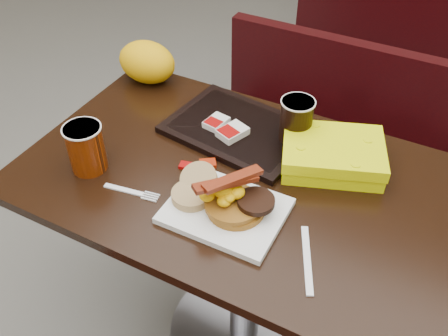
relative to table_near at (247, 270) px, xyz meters
The scene contains 22 objects.
floor 0.38m from the table_near, ahead, with size 6.00×7.00×0.01m, color slate.
table_near is the anchor object (origin of this frame).
bench_near_n 0.70m from the table_near, 90.00° to the left, with size 1.00×0.46×0.72m, color black, non-canonical shape.
bench_far_s 1.90m from the table_near, 90.00° to the left, with size 1.00×0.46×0.72m, color black, non-canonical shape.
platter 0.41m from the table_near, 92.22° to the right, with size 0.27×0.21×0.02m, color white.
pancake_stack 0.42m from the table_near, 81.70° to the right, with size 0.14×0.14×0.03m, color #8F5C17.
sausage_patty 0.44m from the table_near, 60.46° to the right, with size 0.09×0.09×0.01m, color black.
scrambled_eggs 0.46m from the table_near, 97.56° to the right, with size 0.09×0.08×0.05m, color #E9A104.
bacon_strips 0.49m from the table_near, 92.47° to the right, with size 0.16×0.07×0.01m, color #4B1005, non-canonical shape.
muffin_bottom 0.44m from the table_near, 123.39° to the right, with size 0.10×0.10×0.02m, color tan.
muffin_top 0.44m from the table_near, 136.34° to the right, with size 0.09×0.09×0.02m, color tan.
coffee_cup_near 0.61m from the table_near, 159.03° to the right, with size 0.09×0.09×0.13m, color #942C05.
fork 0.50m from the table_near, 145.56° to the right, with size 0.15×0.03×0.00m, color white, non-canonical shape.
knife 0.47m from the table_near, 38.71° to the right, with size 0.19×0.02×0.00m, color white.
condiment_syrup 0.40m from the table_near, behind, with size 0.04×0.03×0.01m, color #A11F06.
condiment_ketchup 0.42m from the table_near, 169.07° to the right, with size 0.03×0.03×0.01m, color #8C0504.
tray 0.43m from the table_near, 125.37° to the left, with size 0.39×0.28×0.02m, color black.
hashbrown_sleeve_left 0.46m from the table_near, 141.28° to the left, with size 0.05×0.07×0.02m, color silver.
hashbrown_sleeve_right 0.44m from the table_near, 133.54° to the left, with size 0.06×0.08×0.02m, color silver.
coffee_cup_far 0.49m from the table_near, 78.70° to the left, with size 0.09×0.09×0.12m, color black.
clamshell 0.47m from the table_near, 43.52° to the left, with size 0.26×0.20×0.07m, color #DFE703.
paper_bag 0.73m from the table_near, 150.99° to the left, with size 0.19×0.14×0.13m, color yellow.
Camera 1 is at (0.38, -0.86, 1.63)m, focal length 40.24 mm.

